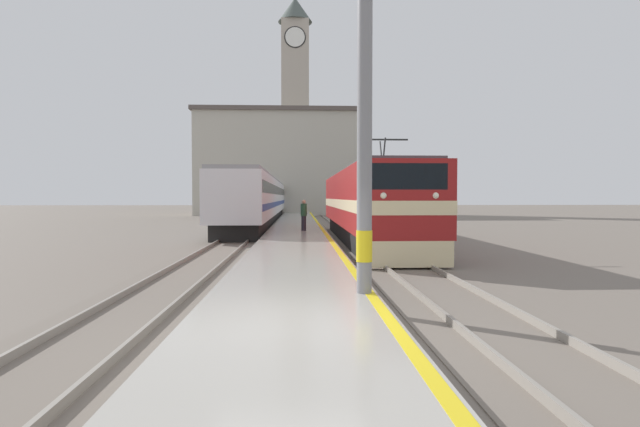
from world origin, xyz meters
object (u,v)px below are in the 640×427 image
passenger_train (263,199)px  clock_tower (295,100)px  catenary_mast (368,95)px  person_on_platform (304,214)px  locomotive_train (366,205)px

passenger_train → clock_tower: bearing=84.5°
catenary_mast → person_on_platform: bearing=93.4°
passenger_train → catenary_mast: 35.52m
locomotive_train → passenger_train: locomotive_train is taller
locomotive_train → clock_tower: bearing=94.6°
locomotive_train → person_on_platform: bearing=142.3°
passenger_train → person_on_platform: bearing=-78.8°
person_on_platform → clock_tower: clock_tower is taller
locomotive_train → passenger_train: (-6.54, 19.87, 0.20)m
passenger_train → catenary_mast: size_ratio=5.51×
catenary_mast → person_on_platform: 17.95m
catenary_mast → clock_tower: size_ratio=0.25×
catenary_mast → clock_tower: bearing=91.6°
person_on_platform → clock_tower: size_ratio=0.05×
locomotive_train → catenary_mast: bearing=-97.6°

